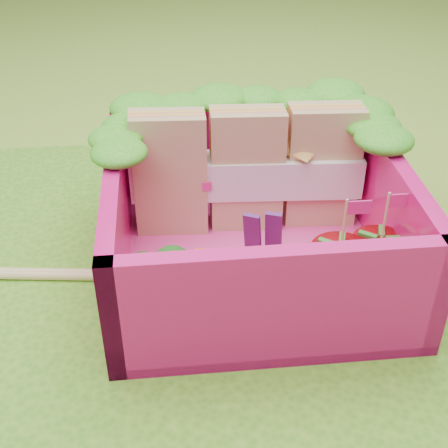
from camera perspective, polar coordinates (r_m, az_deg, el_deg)
ground at (r=3.01m, az=-2.76°, el=-4.03°), size 14.00×14.00×0.00m
placemat at (r=3.00m, az=-2.76°, el=-3.81°), size 2.60×2.60×0.03m
bento_floor at (r=2.96m, az=2.70°, el=-3.43°), size 1.30×1.30×0.05m
bento_box at (r=2.82m, az=2.84°, el=0.59°), size 1.30×1.30×0.55m
lettuce_ruffle at (r=3.03m, az=1.82°, el=10.41°), size 1.43×0.77×0.11m
sandwich_stack at (r=3.02m, az=2.18°, el=4.89°), size 1.12×0.24×0.62m
broccoli at (r=2.54m, az=-6.60°, el=-4.93°), size 0.32×0.32×0.27m
carrot_sticks at (r=2.59m, az=-2.42°, el=-5.52°), size 0.10×0.15×0.26m
purple_wedges at (r=2.70m, az=3.60°, el=-1.96°), size 0.16×0.05×0.38m
strawberry_left at (r=2.69m, az=10.38°, el=-4.27°), size 0.25×0.25×0.49m
strawberry_right at (r=2.78m, az=13.84°, el=-3.46°), size 0.25×0.25×0.49m
snap_peas at (r=2.83m, az=11.31°, el=-4.94°), size 0.58×0.50×0.05m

